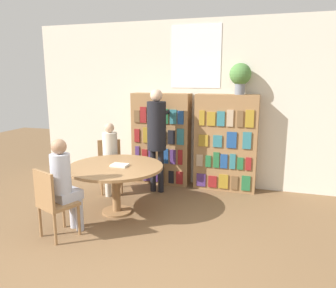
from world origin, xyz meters
name	(u,v)px	position (x,y,z in m)	size (l,w,h in m)	color
ground_plane	(119,284)	(0.00, 0.00, 0.00)	(16.00, 16.00, 0.00)	brown
wall_back	(195,104)	(0.00, 3.32, 1.51)	(6.40, 0.07, 3.00)	beige
bookshelf_left	(161,139)	(-0.60, 3.12, 0.85)	(1.09, 0.34, 1.70)	olive
bookshelf_right	(226,143)	(0.60, 3.12, 0.85)	(1.09, 0.34, 1.70)	olive
flower_vase	(240,76)	(0.81, 3.13, 2.02)	(0.37, 0.37, 0.52)	slate
reading_table	(116,172)	(-0.80, 1.58, 0.63)	(1.40, 1.40, 0.72)	olive
chair_near_camera	(53,200)	(-1.19, 0.62, 0.50)	(0.52, 0.52, 0.90)	olive
chair_left_side	(110,163)	(-1.34, 2.46, 0.50)	(0.55, 0.55, 0.90)	olive
seated_reader_left	(111,155)	(-1.25, 2.31, 0.69)	(0.38, 0.41, 1.23)	beige
seated_reader_right	(64,181)	(-1.12, 0.79, 0.71)	(0.35, 0.39, 1.26)	#B2B7C6
librarian_standing	(157,130)	(-0.51, 2.62, 1.11)	(0.32, 0.59, 1.80)	black
open_book_on_table	(120,165)	(-0.72, 1.58, 0.74)	(0.24, 0.18, 0.03)	silver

